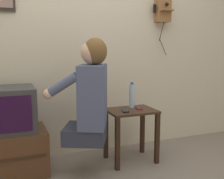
% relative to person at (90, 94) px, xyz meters
% --- Properties ---
extents(wall_back, '(6.80, 0.05, 2.55)m').
position_rel_person_xyz_m(wall_back, '(0.09, 0.60, 0.53)').
color(wall_back, beige).
rests_on(wall_back, ground_plane).
extents(side_table, '(0.48, 0.36, 0.53)m').
position_rel_person_xyz_m(side_table, '(0.47, 0.15, -0.34)').
color(side_table, '#382316').
rests_on(side_table, ground_plane).
extents(person, '(0.61, 0.55, 0.92)m').
position_rel_person_xyz_m(person, '(0.00, 0.00, 0.00)').
color(person, '#2D3347').
rests_on(person, ground_plane).
extents(tv_stand, '(0.66, 0.47, 0.41)m').
position_rel_person_xyz_m(tv_stand, '(-0.68, 0.29, -0.54)').
color(tv_stand, '#51331E').
rests_on(tv_stand, ground_plane).
extents(television, '(0.52, 0.44, 0.39)m').
position_rel_person_xyz_m(television, '(-0.70, 0.29, -0.14)').
color(television, '#38383A').
rests_on(television, tv_stand).
extents(wall_phone_antique, '(0.20, 0.18, 0.75)m').
position_rel_person_xyz_m(wall_phone_antique, '(1.03, 0.51, 0.86)').
color(wall_phone_antique, olive).
extents(cell_phone_held, '(0.10, 0.14, 0.01)m').
position_rel_person_xyz_m(cell_phone_held, '(0.39, 0.11, -0.20)').
color(cell_phone_held, black).
rests_on(cell_phone_held, side_table).
extents(cell_phone_spare, '(0.09, 0.14, 0.01)m').
position_rel_person_xyz_m(cell_phone_spare, '(0.57, 0.17, -0.20)').
color(cell_phone_spare, maroon).
rests_on(cell_phone_spare, side_table).
extents(water_bottle, '(0.06, 0.06, 0.26)m').
position_rel_person_xyz_m(water_bottle, '(0.52, 0.23, -0.09)').
color(water_bottle, '#ADC6DB').
rests_on(water_bottle, side_table).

